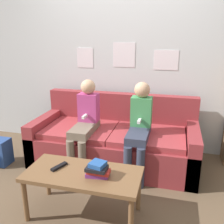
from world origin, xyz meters
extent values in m
plane|color=brown|center=(0.00, 0.00, 0.00)|extent=(10.00, 10.00, 0.00)
cube|color=silver|center=(0.00, 1.11, 1.30)|extent=(8.00, 0.06, 2.60)
cube|color=silver|center=(-0.56, 1.08, 1.27)|extent=(0.24, 0.00, 0.28)
cube|color=silver|center=(0.00, 1.08, 1.32)|extent=(0.30, 0.00, 0.33)
cube|color=silver|center=(0.56, 1.08, 1.27)|extent=(0.32, 0.00, 0.26)
cube|color=maroon|center=(0.00, 0.53, 0.19)|extent=(2.04, 0.90, 0.39)
cube|color=maroon|center=(0.00, 0.91, 0.61)|extent=(2.04, 0.14, 0.44)
cube|color=maroon|center=(-0.95, 0.53, 0.27)|extent=(0.14, 0.90, 0.55)
cube|color=maroon|center=(0.95, 0.53, 0.27)|extent=(0.14, 0.90, 0.55)
cube|color=#A1343A|center=(-0.43, 0.49, 0.42)|extent=(0.86, 0.74, 0.07)
cube|color=#A1343A|center=(0.43, 0.49, 0.42)|extent=(0.86, 0.74, 0.07)
cube|color=brown|center=(-0.02, -0.51, 0.42)|extent=(1.02, 0.48, 0.04)
cylinder|color=brown|center=(-0.49, -0.71, 0.20)|extent=(0.04, 0.04, 0.40)
cylinder|color=brown|center=(0.45, -0.71, 0.20)|extent=(0.04, 0.04, 0.40)
cylinder|color=brown|center=(-0.49, -0.31, 0.20)|extent=(0.04, 0.04, 0.40)
cylinder|color=brown|center=(0.45, -0.31, 0.20)|extent=(0.04, 0.04, 0.40)
cylinder|color=#756656|center=(-0.39, 0.05, 0.23)|extent=(0.09, 0.09, 0.46)
cylinder|color=#756656|center=(-0.25, 0.05, 0.23)|extent=(0.09, 0.09, 0.46)
cube|color=#756656|center=(-0.32, 0.33, 0.50)|extent=(0.23, 0.55, 0.09)
cube|color=#B73D7F|center=(-0.32, 0.50, 0.72)|extent=(0.24, 0.16, 0.35)
sphere|color=tan|center=(-0.32, 0.50, 0.98)|extent=(0.18, 0.18, 0.18)
cube|color=white|center=(-0.32, 0.35, 0.65)|extent=(0.03, 0.12, 0.03)
cylinder|color=#33384C|center=(0.27, 0.05, 0.23)|extent=(0.09, 0.09, 0.46)
cylinder|color=#33384C|center=(0.41, 0.05, 0.23)|extent=(0.09, 0.09, 0.46)
cube|color=#33384C|center=(0.34, 0.33, 0.50)|extent=(0.23, 0.55, 0.09)
cube|color=#429356|center=(0.34, 0.50, 0.72)|extent=(0.24, 0.16, 0.35)
sphere|color=tan|center=(0.34, 0.50, 0.98)|extent=(0.18, 0.18, 0.18)
cube|color=white|center=(0.34, 0.35, 0.65)|extent=(0.03, 0.12, 0.03)
cube|color=black|center=(-0.26, -0.49, 0.45)|extent=(0.10, 0.17, 0.02)
cube|color=#7A3389|center=(0.12, -0.53, 0.46)|extent=(0.20, 0.13, 0.03)
cube|color=red|center=(0.13, -0.54, 0.49)|extent=(0.19, 0.10, 0.03)
cube|color=black|center=(0.12, -0.54, 0.52)|extent=(0.18, 0.13, 0.03)
cube|color=#23519E|center=(0.13, -0.53, 0.55)|extent=(0.15, 0.15, 0.04)
camera|label=1|loc=(0.71, -2.30, 1.59)|focal=40.00mm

